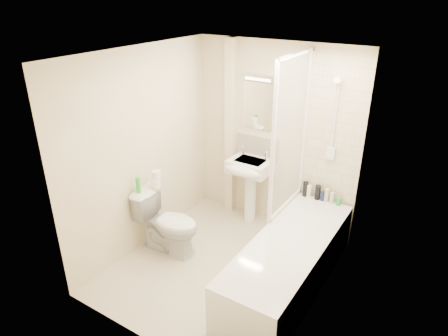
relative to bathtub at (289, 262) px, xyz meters
The scene contains 26 objects.
floor 0.82m from the bathtub, 168.74° to the right, with size 2.50×2.50×0.00m, color beige.
wall_back 1.61m from the bathtub, 124.27° to the left, with size 2.20×0.02×2.40m, color beige.
wall_left 2.07m from the bathtub, behind, with size 0.02×2.50×2.40m, color beige.
wall_right 0.99m from the bathtub, 23.11° to the right, with size 0.02×2.50×2.40m, color beige.
ceiling 2.25m from the bathtub, 168.74° to the right, with size 2.20×2.50×0.02m, color white.
tile_back 1.57m from the bathtub, 90.00° to the left, with size 0.70×0.01×1.75m, color beige.
tile_right 1.19m from the bathtub, ahead, with size 0.01×2.10×1.75m, color beige.
pipe_boxing 1.95m from the bathtub, 142.78° to the left, with size 0.12×0.12×2.40m, color beige.
splashback 1.65m from the bathtub, 132.08° to the left, with size 0.60×0.01×0.30m, color beige.
mirror 1.95m from the bathtub, 132.13° to the left, with size 0.46×0.01×0.60m, color white.
strip_light 2.21m from the bathtub, 132.74° to the left, with size 0.42×0.07×0.07m, color silver.
bathtub is the anchor object (origin of this frame).
shower_screen 1.38m from the bathtub, 118.34° to the left, with size 0.04×0.92×1.80m.
shower_fixture 1.63m from the bathtub, 90.10° to the left, with size 0.10×0.16×0.99m.
pedestal_sink 1.38m from the bathtub, 138.74° to the left, with size 0.54×0.49×1.03m.
bottle_black_a 1.10m from the bathtub, 103.88° to the left, with size 0.07×0.07×0.19m, color black.
bottle_white_a 1.09m from the bathtub, 101.18° to the left, with size 0.06×0.06×0.16m, color white.
bottle_black_b 1.07m from the bathtub, 94.97° to the left, with size 0.07×0.07×0.19m, color black.
bottle_blue 1.06m from the bathtub, 91.32° to the left, with size 0.05×0.05×0.12m, color navy.
bottle_cream 1.07m from the bathtub, 88.53° to the left, with size 0.05×0.05×0.17m, color beige.
bottle_white_b 1.07m from the bathtub, 84.65° to the left, with size 0.05×0.05×0.14m, color silver.
bottle_green 1.07m from the bathtub, 80.03° to the left, with size 0.06×0.06×0.09m, color green.
toilet 1.49m from the bathtub, behind, with size 0.81×0.52×0.78m, color white.
toilet_roll_lower 1.78m from the bathtub, behind, with size 0.11×0.11×0.10m, color white.
toilet_roll_upper 1.81m from the bathtub, behind, with size 0.10×0.10×0.11m, color white.
green_bottle 1.89m from the bathtub, 168.69° to the right, with size 0.05×0.05×0.19m, color green.
Camera 1 is at (2.01, -3.13, 2.96)m, focal length 32.00 mm.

